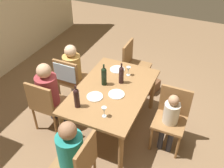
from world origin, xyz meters
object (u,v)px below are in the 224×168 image
dinner_plate_guest_left (117,69)px  handbag (154,87)px  person_man_guest (69,153)px  person_man_bearded (49,91)px  wine_glass_centre (104,110)px  dinner_plate_host (116,94)px  wine_bottle_tall_green (104,76)px  wine_bottle_short_olive (77,97)px  chair_far_right (69,76)px  wine_bottle_dark_red (121,74)px  chair_left_end (78,162)px  dinner_plate_guest_right (95,97)px  wine_glass_near_left (128,69)px  chair_near (172,114)px  person_child_small (170,118)px  chair_right_end (133,63)px  chair_far_left (46,103)px

dinner_plate_guest_left → handbag: dinner_plate_guest_left is taller
person_man_guest → handbag: bearing=-9.3°
person_man_bearded → wine_glass_centre: person_man_bearded is taller
dinner_plate_host → dinner_plate_guest_left: 0.63m
wine_bottle_tall_green → wine_bottle_short_olive: 0.60m
handbag → person_man_bearded: bearing=139.9°
chair_far_right → wine_glass_centre: size_ratio=6.17×
wine_bottle_short_olive → handbag: wine_bottle_short_olive is taller
chair_far_right → dinner_plate_host: chair_far_right is taller
wine_bottle_dark_red → dinner_plate_guest_left: (0.29, 0.19, -0.14)m
chair_left_end → chair_far_right: bearing=35.4°
wine_glass_centre → dinner_plate_guest_right: 0.42m
dinner_plate_guest_left → dinner_plate_host: bearing=-157.9°
wine_glass_near_left → wine_bottle_dark_red: bearing=173.3°
wine_bottle_tall_green → handbag: (1.08, -0.51, -0.80)m
chair_far_right → wine_bottle_tall_green: wine_bottle_tall_green is taller
chair_near → person_child_small: 0.11m
chair_left_end → handbag: size_ratio=3.29×
wine_bottle_short_olive → dinner_plate_guest_left: (1.02, -0.14, -0.15)m
chair_left_end → dinner_plate_host: 1.09m
chair_right_end → wine_bottle_dark_red: wine_bottle_dark_red is taller
chair_far_left → chair_near: size_ratio=1.00×
wine_bottle_short_olive → dinner_plate_guest_right: wine_bottle_short_olive is taller
dinner_plate_guest_right → handbag: size_ratio=0.82×
wine_glass_near_left → dinner_plate_host: wine_glass_near_left is taller
dinner_plate_host → chair_far_right: bearing=73.0°
dinner_plate_host → chair_near: bearing=-77.9°
person_man_guest → wine_bottle_short_olive: size_ratio=3.32×
wine_glass_centre → handbag: 1.86m
wine_bottle_tall_green → dinner_plate_guest_right: bearing=-178.2°
chair_far_right → chair_near: size_ratio=1.00×
person_child_small → chair_far_left: bearing=13.0°
chair_left_end → chair_near: (1.24, -0.80, 0.00)m
chair_left_end → dinner_plate_guest_left: (1.65, 0.22, 0.23)m
dinner_plate_guest_right → wine_glass_centre: bearing=-135.8°
chair_far_right → wine_bottle_short_olive: bearing=-50.3°
chair_left_end → wine_bottle_dark_red: bearing=1.4°
wine_bottle_tall_green → wine_bottle_short_olive: size_ratio=1.00×
wine_bottle_dark_red → wine_bottle_tall_green: bearing=123.4°
person_man_bearded → dinner_plate_host: person_man_bearded is taller
chair_far_left → wine_glass_centre: chair_far_left is taller
wine_bottle_short_olive → dinner_plate_host: wine_bottle_short_olive is taller
handbag → chair_left_end: bearing=173.5°
chair_far_right → dinner_plate_guest_left: bearing=20.5°
person_child_small → chair_far_right: bearing=-7.9°
chair_right_end → handbag: size_ratio=3.29×
wine_bottle_short_olive → dinner_plate_host: (0.44, -0.38, -0.15)m
chair_near → dinner_plate_host: bearing=12.1°
person_man_guest → chair_right_end: bearing=1.5°
chair_far_right → chair_left_end: (-1.37, -0.97, -0.06)m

